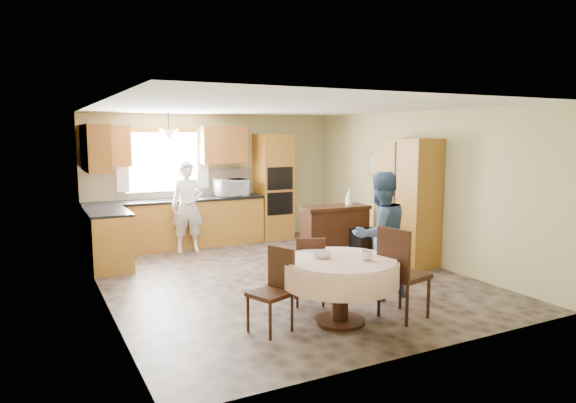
# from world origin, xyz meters

# --- Properties ---
(floor) EXTENTS (5.00, 6.00, 0.01)m
(floor) POSITION_xyz_m (0.00, 0.00, 0.00)
(floor) COLOR brown
(floor) RESTS_ON ground
(ceiling) EXTENTS (5.00, 6.00, 0.01)m
(ceiling) POSITION_xyz_m (0.00, 0.00, 2.50)
(ceiling) COLOR white
(ceiling) RESTS_ON wall_back
(wall_back) EXTENTS (5.00, 0.02, 2.50)m
(wall_back) POSITION_xyz_m (0.00, 3.00, 1.25)
(wall_back) COLOR tan
(wall_back) RESTS_ON floor
(wall_front) EXTENTS (5.00, 0.02, 2.50)m
(wall_front) POSITION_xyz_m (0.00, -3.00, 1.25)
(wall_front) COLOR tan
(wall_front) RESTS_ON floor
(wall_left) EXTENTS (0.02, 6.00, 2.50)m
(wall_left) POSITION_xyz_m (-2.50, 0.00, 1.25)
(wall_left) COLOR tan
(wall_left) RESTS_ON floor
(wall_right) EXTENTS (0.02, 6.00, 2.50)m
(wall_right) POSITION_xyz_m (2.50, 0.00, 1.25)
(wall_right) COLOR tan
(wall_right) RESTS_ON floor
(window) EXTENTS (1.40, 0.03, 1.10)m
(window) POSITION_xyz_m (-1.00, 2.98, 1.60)
(window) COLOR white
(window) RESTS_ON wall_back
(curtain_left) EXTENTS (0.22, 0.02, 1.15)m
(curtain_left) POSITION_xyz_m (-1.75, 2.93, 1.65)
(curtain_left) COLOR white
(curtain_left) RESTS_ON wall_back
(curtain_right) EXTENTS (0.22, 0.02, 1.15)m
(curtain_right) POSITION_xyz_m (-0.25, 2.93, 1.65)
(curtain_right) COLOR white
(curtain_right) RESTS_ON wall_back
(base_cab_back) EXTENTS (3.30, 0.60, 0.88)m
(base_cab_back) POSITION_xyz_m (-0.85, 2.70, 0.44)
(base_cab_back) COLOR #AC702D
(base_cab_back) RESTS_ON floor
(counter_back) EXTENTS (3.30, 0.64, 0.04)m
(counter_back) POSITION_xyz_m (-0.85, 2.70, 0.90)
(counter_back) COLOR black
(counter_back) RESTS_ON base_cab_back
(base_cab_left) EXTENTS (0.60, 1.20, 0.88)m
(base_cab_left) POSITION_xyz_m (-2.20, 1.80, 0.44)
(base_cab_left) COLOR #AC702D
(base_cab_left) RESTS_ON floor
(counter_left) EXTENTS (0.64, 1.20, 0.04)m
(counter_left) POSITION_xyz_m (-2.20, 1.80, 0.90)
(counter_left) COLOR black
(counter_left) RESTS_ON base_cab_left
(backsplash) EXTENTS (3.30, 0.02, 0.55)m
(backsplash) POSITION_xyz_m (-0.85, 2.99, 1.18)
(backsplash) COLOR beige
(backsplash) RESTS_ON wall_back
(wall_cab_left) EXTENTS (0.85, 0.33, 0.72)m
(wall_cab_left) POSITION_xyz_m (-2.05, 2.83, 1.91)
(wall_cab_left) COLOR #B35E2C
(wall_cab_left) RESTS_ON wall_back
(wall_cab_right) EXTENTS (0.90, 0.33, 0.72)m
(wall_cab_right) POSITION_xyz_m (0.15, 2.83, 1.91)
(wall_cab_right) COLOR #B35E2C
(wall_cab_right) RESTS_ON wall_back
(wall_cab_side) EXTENTS (0.33, 1.20, 0.72)m
(wall_cab_side) POSITION_xyz_m (-2.33, 1.80, 1.91)
(wall_cab_side) COLOR #B35E2C
(wall_cab_side) RESTS_ON wall_left
(oven_tower) EXTENTS (0.66, 0.62, 2.12)m
(oven_tower) POSITION_xyz_m (1.15, 2.69, 1.06)
(oven_tower) COLOR #AC702D
(oven_tower) RESTS_ON floor
(oven_upper) EXTENTS (0.56, 0.01, 0.45)m
(oven_upper) POSITION_xyz_m (1.15, 2.38, 1.25)
(oven_upper) COLOR black
(oven_upper) RESTS_ON oven_tower
(oven_lower) EXTENTS (0.56, 0.01, 0.45)m
(oven_lower) POSITION_xyz_m (1.15, 2.38, 0.75)
(oven_lower) COLOR black
(oven_lower) RESTS_ON oven_tower
(pendant) EXTENTS (0.36, 0.36, 0.18)m
(pendant) POSITION_xyz_m (-1.00, 2.50, 2.12)
(pendant) COLOR beige
(pendant) RESTS_ON ceiling
(sideboard) EXTENTS (1.21, 0.56, 0.84)m
(sideboard) POSITION_xyz_m (1.39, 0.73, 0.42)
(sideboard) COLOR #381A0F
(sideboard) RESTS_ON floor
(space_heater) EXTENTS (0.46, 0.40, 0.53)m
(space_heater) POSITION_xyz_m (1.74, 0.47, 0.26)
(space_heater) COLOR black
(space_heater) RESTS_ON floor
(cupboard) EXTENTS (0.54, 1.08, 2.05)m
(cupboard) POSITION_xyz_m (2.22, -0.15, 1.03)
(cupboard) COLOR #AC702D
(cupboard) RESTS_ON floor
(dining_table) EXTENTS (1.30, 1.30, 0.74)m
(dining_table) POSITION_xyz_m (-0.24, -1.95, 0.58)
(dining_table) COLOR #381A0F
(dining_table) RESTS_ON floor
(chair_left) EXTENTS (0.51, 0.51, 0.91)m
(chair_left) POSITION_xyz_m (-0.98, -1.80, 0.50)
(chair_left) COLOR #381A0F
(chair_left) RESTS_ON floor
(chair_back) EXTENTS (0.49, 0.49, 0.87)m
(chair_back) POSITION_xyz_m (-0.24, -1.26, 0.48)
(chair_back) COLOR #381A0F
(chair_back) RESTS_ON floor
(chair_right) EXTENTS (0.56, 0.56, 1.08)m
(chair_right) POSITION_xyz_m (0.43, -2.16, 0.60)
(chair_right) COLOR #381A0F
(chair_right) RESTS_ON floor
(framed_picture) EXTENTS (0.06, 0.53, 0.44)m
(framed_picture) POSITION_xyz_m (2.47, 0.99, 1.57)
(framed_picture) COLOR gold
(framed_picture) RESTS_ON wall_right
(microwave) EXTENTS (0.62, 0.45, 0.33)m
(microwave) POSITION_xyz_m (0.23, 2.65, 1.08)
(microwave) COLOR silver
(microwave) RESTS_ON counter_back
(person_sink) EXTENTS (0.65, 0.47, 1.64)m
(person_sink) POSITION_xyz_m (-0.75, 2.30, 0.82)
(person_sink) COLOR silver
(person_sink) RESTS_ON floor
(person_dining) EXTENTS (0.81, 0.63, 1.65)m
(person_dining) POSITION_xyz_m (0.74, -1.39, 0.82)
(person_dining) COLOR #38527B
(person_dining) RESTS_ON floor
(bowl_sideboard) EXTENTS (0.25, 0.25, 0.05)m
(bowl_sideboard) POSITION_xyz_m (1.15, 0.73, 0.87)
(bowl_sideboard) COLOR #B2B2B2
(bowl_sideboard) RESTS_ON sideboard
(bottle_sideboard) EXTENTS (0.13, 0.13, 0.33)m
(bottle_sideboard) POSITION_xyz_m (1.67, 0.73, 1.01)
(bottle_sideboard) COLOR silver
(bottle_sideboard) RESTS_ON sideboard
(cup_table) EXTENTS (0.17, 0.17, 0.10)m
(cup_table) POSITION_xyz_m (-0.01, -2.14, 0.79)
(cup_table) COLOR #B2B2B2
(cup_table) RESTS_ON dining_table
(bowl_table) EXTENTS (0.25, 0.25, 0.06)m
(bowl_table) POSITION_xyz_m (-0.39, -1.81, 0.77)
(bowl_table) COLOR #B2B2B2
(bowl_table) RESTS_ON dining_table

